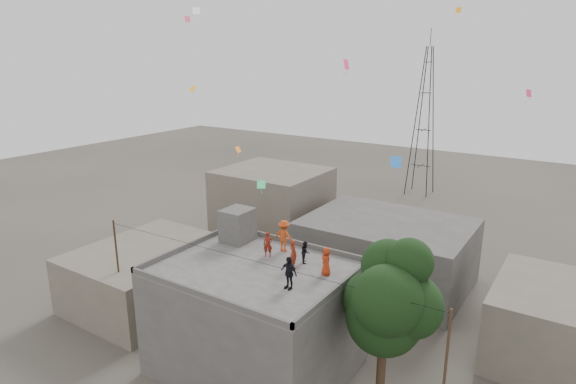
# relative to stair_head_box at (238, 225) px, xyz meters

# --- Properties ---
(ground) EXTENTS (140.00, 140.00, 0.00)m
(ground) POSITION_rel_stair_head_box_xyz_m (3.20, -2.60, -7.10)
(ground) COLOR #403C34
(ground) RESTS_ON ground
(main_building) EXTENTS (10.00, 8.00, 6.10)m
(main_building) POSITION_rel_stair_head_box_xyz_m (3.20, -2.60, -4.05)
(main_building) COLOR #4D4B48
(main_building) RESTS_ON ground
(parapet) EXTENTS (10.00, 8.00, 0.30)m
(parapet) POSITION_rel_stair_head_box_xyz_m (3.20, -2.60, -0.85)
(parapet) COLOR #4D4B48
(parapet) RESTS_ON main_building
(stair_head_box) EXTENTS (1.60, 1.80, 2.00)m
(stair_head_box) POSITION_rel_stair_head_box_xyz_m (0.00, 0.00, 0.00)
(stair_head_box) COLOR #4D4B48
(stair_head_box) RESTS_ON main_building
(neighbor_west) EXTENTS (8.00, 10.00, 4.00)m
(neighbor_west) POSITION_rel_stair_head_box_xyz_m (-7.80, -0.60, -5.10)
(neighbor_west) COLOR #655E50
(neighbor_west) RESTS_ON ground
(neighbor_north) EXTENTS (12.00, 9.00, 5.00)m
(neighbor_north) POSITION_rel_stair_head_box_xyz_m (5.20, 11.40, -4.60)
(neighbor_north) COLOR #4D4B48
(neighbor_north) RESTS_ON ground
(neighbor_northwest) EXTENTS (9.00, 8.00, 7.00)m
(neighbor_northwest) POSITION_rel_stair_head_box_xyz_m (-6.80, 13.40, -3.60)
(neighbor_northwest) COLOR #655E50
(neighbor_northwest) RESTS_ON ground
(neighbor_east) EXTENTS (7.00, 8.00, 4.40)m
(neighbor_east) POSITION_rel_stair_head_box_xyz_m (17.20, 7.40, -4.90)
(neighbor_east) COLOR #655E50
(neighbor_east) RESTS_ON ground
(tree) EXTENTS (4.90, 4.60, 9.10)m
(tree) POSITION_rel_stair_head_box_xyz_m (10.57, -2.00, -1.00)
(tree) COLOR black
(tree) RESTS_ON ground
(utility_line) EXTENTS (20.12, 0.62, 7.40)m
(utility_line) POSITION_rel_stair_head_box_xyz_m (3.70, -3.85, -3.27)
(utility_line) COLOR black
(utility_line) RESTS_ON ground
(transmission_tower) EXTENTS (2.97, 2.97, 20.01)m
(transmission_tower) POSITION_rel_stair_head_box_xyz_m (-0.80, 37.40, 1.97)
(transmission_tower) COLOR black
(transmission_tower) RESTS_ON ground
(person_red_adult) EXTENTS (0.68, 0.60, 1.56)m
(person_red_adult) POSITION_rel_stair_head_box_xyz_m (4.91, -1.43, -0.22)
(person_red_adult) COLOR maroon
(person_red_adult) RESTS_ON main_building
(person_orange_child) EXTENTS (0.84, 0.87, 1.50)m
(person_orange_child) POSITION_rel_stair_head_box_xyz_m (6.78, -1.21, -0.25)
(person_orange_child) COLOR #B53314
(person_orange_child) RESTS_ON main_building
(person_dark_child) EXTENTS (0.70, 0.74, 1.20)m
(person_dark_child) POSITION_rel_stair_head_box_xyz_m (5.09, -0.48, -0.40)
(person_dark_child) COLOR black
(person_dark_child) RESTS_ON main_building
(person_dark_adult) EXTENTS (1.02, 0.55, 1.66)m
(person_dark_adult) POSITION_rel_stair_head_box_xyz_m (6.01, -3.54, -0.17)
(person_dark_adult) COLOR black
(person_dark_adult) RESTS_ON main_building
(person_orange_adult) EXTENTS (1.26, 0.79, 1.87)m
(person_orange_adult) POSITION_rel_stair_head_box_xyz_m (3.26, 0.18, -0.07)
(person_orange_adult) COLOR #CA4717
(person_orange_adult) RESTS_ON main_building
(person_red_child) EXTENTS (0.63, 0.57, 1.44)m
(person_red_child) POSITION_rel_stair_head_box_xyz_m (2.92, -0.94, -0.28)
(person_red_child) COLOR maroon
(person_red_child) RESTS_ON main_building
(kites) EXTENTS (22.23, 16.45, 12.88)m
(kites) POSITION_rel_stair_head_box_xyz_m (2.86, 4.51, 8.91)
(kites) COLOR orange
(kites) RESTS_ON ground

